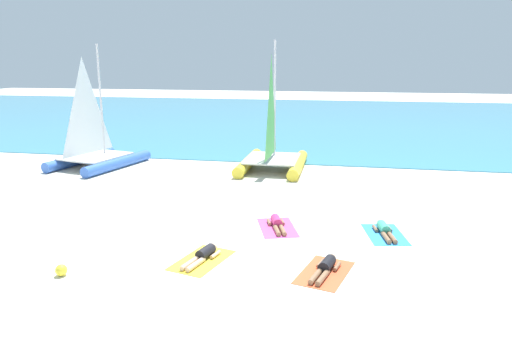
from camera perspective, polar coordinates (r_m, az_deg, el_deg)
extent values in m
plane|color=silver|center=(22.57, 2.17, -0.44)|extent=(120.00, 120.00, 0.00)
cube|color=teal|center=(44.43, 6.65, 6.22)|extent=(120.00, 40.00, 0.05)
cylinder|color=blue|center=(26.30, -20.18, 1.29)|extent=(1.56, 4.63, 0.53)
cylinder|color=blue|center=(24.68, -16.12, 0.85)|extent=(1.56, 4.63, 0.53)
cube|color=silver|center=(25.26, -18.59, 1.64)|extent=(3.04, 3.44, 0.07)
cylinder|color=silver|center=(25.38, -18.03, 7.96)|extent=(0.11, 0.11, 5.52)
pyramid|color=white|center=(24.59, -19.71, 7.30)|extent=(0.61, 2.38, 4.64)
cylinder|color=yellow|center=(23.80, -0.96, 0.94)|extent=(0.57, 4.76, 0.54)
cylinder|color=yellow|center=(23.43, 5.03, 0.70)|extent=(0.57, 4.76, 0.54)
cube|color=silver|center=(23.30, 1.93, 1.44)|extent=(2.51, 3.06, 0.07)
cylinder|color=silver|center=(23.57, 2.24, 8.46)|extent=(0.11, 0.11, 5.67)
pyramid|color=#4CA54C|center=(22.48, 1.81, 7.80)|extent=(0.08, 2.49, 4.76)
cube|color=yellow|center=(13.19, -6.48, -10.58)|extent=(1.54, 2.12, 0.01)
cylinder|color=black|center=(13.28, -6.03, -9.66)|extent=(0.45, 0.68, 0.30)
sphere|color=#D8AD84|center=(13.60, -5.12, -9.07)|extent=(0.22, 0.22, 0.22)
cylinder|color=#D8AD84|center=(12.86, -7.91, -10.90)|extent=(0.33, 0.79, 0.14)
cylinder|color=#D8AD84|center=(12.77, -7.22, -11.06)|extent=(0.33, 0.79, 0.14)
cylinder|color=#D8AD84|center=(13.55, -6.48, -9.62)|extent=(0.21, 0.46, 0.10)
cylinder|color=#D8AD84|center=(13.33, -4.85, -9.96)|extent=(0.21, 0.46, 0.10)
cube|color=#D84C99|center=(15.50, 2.56, -6.81)|extent=(1.63, 2.15, 0.01)
cylinder|color=#D83372|center=(15.64, 2.45, -6.03)|extent=(0.48, 0.68, 0.30)
sphere|color=#8C6647|center=(16.02, 2.21, -5.55)|extent=(0.22, 0.22, 0.22)
cylinder|color=#8C6647|center=(15.05, 2.51, -7.14)|extent=(0.37, 0.79, 0.14)
cylinder|color=#8C6647|center=(15.08, 3.19, -7.10)|extent=(0.37, 0.79, 0.14)
cylinder|color=#8C6647|center=(15.78, 1.56, -6.19)|extent=(0.23, 0.46, 0.10)
cylinder|color=#8C6647|center=(15.85, 3.14, -6.12)|extent=(0.23, 0.46, 0.10)
cube|color=#EA5933|center=(12.52, 8.18, -11.97)|extent=(1.54, 2.12, 0.01)
cylinder|color=black|center=(12.63, 8.49, -10.97)|extent=(0.45, 0.68, 0.30)
sphere|color=#8C6647|center=(12.99, 9.03, -10.29)|extent=(0.22, 0.22, 0.22)
cylinder|color=#8C6647|center=(12.13, 7.12, -12.41)|extent=(0.33, 0.79, 0.14)
cylinder|color=#8C6647|center=(12.08, 7.95, -12.54)|extent=(0.33, 0.79, 0.14)
cylinder|color=#8C6647|center=(12.86, 7.73, -10.93)|extent=(0.21, 0.46, 0.10)
cylinder|color=#8C6647|center=(12.75, 9.65, -11.22)|extent=(0.21, 0.46, 0.10)
cube|color=#338CD8|center=(15.43, 15.13, -7.38)|extent=(1.44, 2.07, 0.01)
cylinder|color=#3FB28C|center=(15.56, 14.98, -6.58)|extent=(0.41, 0.67, 0.30)
sphere|color=#8C6647|center=(15.93, 14.61, -6.09)|extent=(0.22, 0.22, 0.22)
cylinder|color=#8C6647|center=(14.97, 15.25, -7.71)|extent=(0.28, 0.79, 0.14)
cylinder|color=#8C6647|center=(15.02, 15.92, -7.69)|extent=(0.28, 0.79, 0.14)
cylinder|color=#8C6647|center=(15.68, 14.03, -6.73)|extent=(0.18, 0.46, 0.10)
cylinder|color=#8C6647|center=(15.79, 15.59, -6.68)|extent=(0.18, 0.46, 0.10)
sphere|color=yellow|center=(13.13, -22.22, -10.95)|extent=(0.30, 0.30, 0.30)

